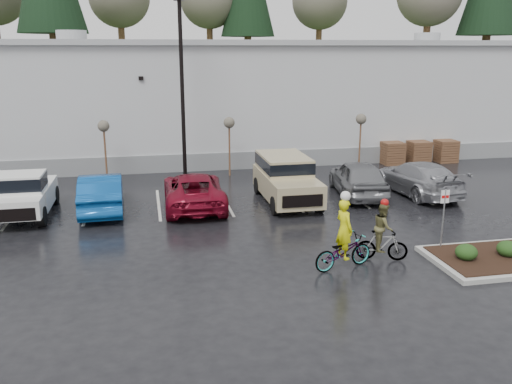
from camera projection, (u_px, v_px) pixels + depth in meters
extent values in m
plane|color=black|center=(337.00, 262.00, 17.66)|extent=(120.00, 120.00, 0.00)
cube|color=#AFB2B4|center=(230.00, 96.00, 37.58)|extent=(60.00, 15.00, 7.00)
cube|color=slate|center=(251.00, 160.00, 31.21)|extent=(60.00, 0.12, 1.00)
cube|color=#999B9E|center=(230.00, 44.00, 36.67)|extent=(60.50, 15.50, 0.30)
cube|color=#273B18|center=(198.00, 83.00, 59.48)|extent=(80.00, 25.00, 6.00)
cylinder|color=black|center=(182.00, 95.00, 27.08)|extent=(0.20, 0.20, 9.00)
cylinder|color=#4B2E1E|center=(106.00, 155.00, 28.05)|extent=(0.10, 0.10, 2.80)
sphere|color=#4F493F|center=(103.00, 126.00, 27.66)|extent=(0.60, 0.60, 0.60)
cylinder|color=#4B2E1E|center=(229.00, 150.00, 29.31)|extent=(0.10, 0.10, 2.80)
sphere|color=#4F493F|center=(229.00, 123.00, 28.92)|extent=(0.60, 0.60, 0.60)
cylinder|color=#4B2E1E|center=(360.00, 145.00, 30.77)|extent=(0.10, 0.10, 2.80)
sphere|color=#4F493F|center=(361.00, 119.00, 30.38)|extent=(0.60, 0.60, 0.60)
cube|color=#4B2E1E|center=(392.00, 153.00, 32.39)|extent=(1.20, 1.20, 1.35)
cube|color=#4B2E1E|center=(418.00, 152.00, 32.72)|extent=(1.20, 1.20, 1.35)
cube|color=#4B2E1E|center=(445.00, 151.00, 33.07)|extent=(1.20, 1.20, 1.35)
ellipsoid|color=#143311|center=(466.00, 252.00, 17.38)|extent=(0.70, 0.70, 0.52)
ellipsoid|color=#143311|center=(508.00, 249.00, 17.67)|extent=(0.70, 0.70, 0.52)
cylinder|color=gray|center=(443.00, 221.00, 18.30)|extent=(0.05, 0.05, 2.20)
cube|color=white|center=(445.00, 197.00, 18.08)|extent=(0.30, 0.02, 0.45)
cube|color=red|center=(445.00, 197.00, 18.07)|extent=(0.26, 0.02, 0.10)
imported|color=#0D4792|center=(101.00, 192.00, 23.03)|extent=(1.92, 5.03, 1.64)
imported|color=maroon|center=(194.00, 190.00, 23.62)|extent=(2.66, 5.51, 1.51)
imported|color=slate|center=(358.00, 178.00, 25.45)|extent=(2.69, 5.24, 1.71)
imported|color=#9E9FA6|center=(417.00, 178.00, 25.72)|extent=(2.66, 5.60, 1.58)
imported|color=#3F3F44|center=(343.00, 252.00, 17.04)|extent=(2.20, 1.27, 1.09)
imported|color=#CDCF0B|center=(344.00, 229.00, 16.84)|extent=(0.63, 0.80, 1.91)
sphere|color=silver|center=(346.00, 196.00, 16.57)|extent=(0.32, 0.32, 0.32)
imported|color=#3F3F44|center=(382.00, 245.00, 17.72)|extent=(1.67, 0.97, 1.01)
imported|color=brown|center=(383.00, 227.00, 17.55)|extent=(0.65, 0.87, 1.58)
sphere|color=#990C0C|center=(385.00, 203.00, 17.34)|extent=(0.26, 0.26, 0.26)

